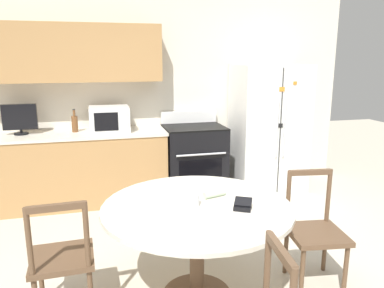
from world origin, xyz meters
The scene contains 13 objects.
back_wall centered at (-0.30, 2.59, 1.45)m, with size 5.20×0.44×2.60m.
kitchen_counter centered at (-1.12, 2.29, 0.45)m, with size 2.18×0.64×0.90m.
refrigerator centered at (1.40, 2.24, 0.85)m, with size 0.93×0.71×1.70m.
oven_range centered at (0.36, 2.26, 0.47)m, with size 0.77×0.68×1.08m.
microwave centered at (-0.71, 2.28, 1.05)m, with size 0.47×0.38×0.31m.
countertop_tv centered at (-1.73, 2.35, 1.09)m, with size 0.38×0.16×0.36m.
counter_bottle centered at (-1.12, 2.36, 1.01)m, with size 0.07×0.07×0.28m.
dining_table centered at (-0.19, 0.10, 0.62)m, with size 1.38×1.38×0.74m.
dining_chair_right centered at (0.77, 0.06, 0.43)m, with size 0.47×0.47×0.90m.
dining_chair_left centered at (-1.14, 0.12, 0.43)m, with size 0.44×0.44×0.90m.
candle_glass centered at (-0.22, 0.10, 0.78)m, with size 0.09×0.09×0.09m.
folded_napkin centered at (-0.02, 0.23, 0.77)m, with size 0.19×0.10×0.05m.
wallet centered at (0.11, -0.04, 0.77)m, with size 0.17×0.17×0.07m.
Camera 1 is at (-0.86, -2.35, 1.79)m, focal length 35.00 mm.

